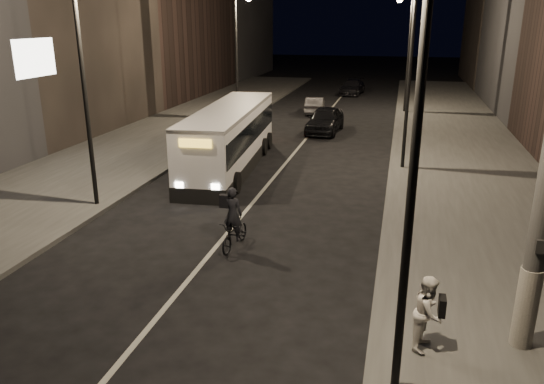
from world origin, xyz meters
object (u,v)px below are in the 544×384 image
Objects in this scene: utility_pole at (537,242)px; car_near at (325,120)px; streetlight_left_far at (240,41)px; streetlight_right_mid at (405,53)px; city_bus at (230,135)px; streetlight_right_near at (401,114)px; streetlight_left_near at (88,63)px; pedestrian_woman at (428,313)px; cyclist_on_bicycle at (234,228)px; streetlight_right_far at (406,39)px; car_mid at (315,105)px; car_far at (352,87)px.

car_near is (-7.40, 21.75, -1.77)m from utility_pole.
utility_pole is at bearing -60.59° from streetlight_left_far.
streetlight_left_far is 27.69m from utility_pole.
city_bus is at bearing -169.26° from streetlight_right_mid.
streetlight_right_near is 13.33m from streetlight_left_near.
utility_pole is 2.61m from pedestrian_woman.
cyclist_on_bicycle is (5.94, -2.35, -4.68)m from streetlight_left_near.
streetlight_left_near is (-10.66, -24.00, 0.00)m from streetlight_right_far.
streetlight_left_near is 1.00× the size of streetlight_left_far.
streetlight_left_near is at bearing -90.00° from streetlight_left_far.
car_mid is at bearing 30.50° from pedestrian_woman.
car_far is (0.19, 35.82, -0.01)m from cyclist_on_bicycle.
streetlight_left_far is at bearing 39.24° from car_mid.
pedestrian_woman is (0.87, -14.58, -4.38)m from streetlight_right_mid.
pedestrian_woman is at bearing -86.59° from streetlight_right_mid.
utility_pole is at bearing -54.13° from city_bus.
utility_pole is at bearing -78.42° from streetlight_right_mid.
streetlight_left_near is 18.00m from streetlight_left_far.
city_bus is at bearing 130.22° from utility_pole.
streetlight_right_mid is 26.29m from car_far.
streetlight_right_mid and streetlight_left_far have the same top height.
car_near is (-4.53, 7.75, -4.57)m from streetlight_right_mid.
streetlight_right_near is 16.00m from streetlight_right_mid.
streetlight_right_near is 41.97m from car_far.
pedestrian_woman is (0.87, -30.58, -4.38)m from streetlight_right_far.
streetlight_right_near is at bearing -145.12° from utility_pole.
pedestrian_woman is (-2.00, -0.58, -1.58)m from utility_pole.
utility_pole is at bearing -84.54° from streetlight_right_far.
streetlight_left_far is at bearing 112.57° from cyclist_on_bicycle.
streetlight_left_far is 3.97× the size of cyclist_on_bicycle.
streetlight_left_far is at bearing -150.64° from streetlight_right_far.
streetlight_right_near is 4.93× the size of pedestrian_woman.
city_bus is 15.69m from pedestrian_woman.
pedestrian_woman is 40.40m from car_far.
city_bus is 2.91× the size of car_mid.
car_mid is (-6.25, 30.38, -4.75)m from streetlight_right_near.
cyclist_on_bicycle is at bearing -73.73° from streetlight_left_far.
car_near is (0.19, 18.10, 0.11)m from cyclist_on_bicycle.
streetlight_right_far is at bearing 66.04° from streetlight_left_near.
utility_pole is 1.30× the size of car_far.
city_bus is at bearing -113.87° from streetlight_right_far.
streetlight_left_near is 17.51m from car_near.
streetlight_right_near and streetlight_left_far have the same top height.
car_far is at bearing 96.24° from streetlight_right_near.
city_bus reaches higher than cyclist_on_bicycle.
streetlight_right_mid is 1.75× the size of car_near.
city_bus is at bearing -105.73° from car_near.
pedestrian_woman reaches higher than car_near.
cyclist_on_bicycle is (3.01, -8.88, -0.89)m from city_bus.
streetlight_right_near is 2.17× the size of car_mid.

